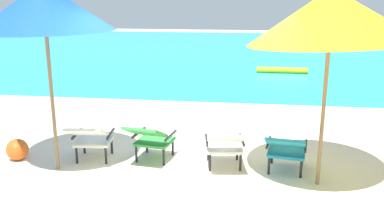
{
  "coord_description": "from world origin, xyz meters",
  "views": [
    {
      "loc": [
        0.88,
        -5.63,
        2.48
      ],
      "look_at": [
        0.0,
        0.69,
        0.75
      ],
      "focal_mm": 39.79,
      "sensor_mm": 36.0,
      "label": 1
    }
  ],
  "objects_px": {
    "swim_buoy": "(282,70)",
    "lounge_chair_far_left": "(91,137)",
    "beach_ball": "(17,149)",
    "beach_umbrella_left": "(44,7)",
    "lounge_chair_near_right": "(225,144)",
    "lounge_chair_far_right": "(286,148)",
    "lounge_chair_near_left": "(150,137)",
    "beach_umbrella_right": "(331,16)"
  },
  "relations": [
    {
      "from": "swim_buoy",
      "to": "beach_umbrella_right",
      "type": "distance_m",
      "value": 8.49
    },
    {
      "from": "lounge_chair_near_right",
      "to": "lounge_chair_far_right",
      "type": "distance_m",
      "value": 0.85
    },
    {
      "from": "beach_umbrella_right",
      "to": "beach_ball",
      "type": "xyz_separation_m",
      "value": [
        -4.44,
        0.24,
        -2.05
      ]
    },
    {
      "from": "lounge_chair_near_left",
      "to": "beach_umbrella_left",
      "type": "xyz_separation_m",
      "value": [
        -1.29,
        -0.41,
        1.89
      ]
    },
    {
      "from": "swim_buoy",
      "to": "lounge_chair_near_right",
      "type": "xyz_separation_m",
      "value": [
        -1.32,
        -7.93,
        0.31
      ]
    },
    {
      "from": "lounge_chair_far_left",
      "to": "beach_umbrella_right",
      "type": "distance_m",
      "value": 3.75
    },
    {
      "from": "lounge_chair_far_right",
      "to": "beach_ball",
      "type": "relative_size",
      "value": 2.84
    },
    {
      "from": "swim_buoy",
      "to": "beach_umbrella_left",
      "type": "height_order",
      "value": "beach_umbrella_left"
    },
    {
      "from": "swim_buoy",
      "to": "lounge_chair_far_left",
      "type": "bearing_deg",
      "value": -112.71
    },
    {
      "from": "swim_buoy",
      "to": "lounge_chair_far_left",
      "type": "xyz_separation_m",
      "value": [
        -3.32,
        -7.93,
        0.31
      ]
    },
    {
      "from": "beach_umbrella_right",
      "to": "beach_ball",
      "type": "relative_size",
      "value": 8.48
    },
    {
      "from": "lounge_chair_far_right",
      "to": "beach_umbrella_left",
      "type": "bearing_deg",
      "value": -175.92
    },
    {
      "from": "swim_buoy",
      "to": "lounge_chair_far_left",
      "type": "relative_size",
      "value": 1.72
    },
    {
      "from": "lounge_chair_near_left",
      "to": "beach_ball",
      "type": "xyz_separation_m",
      "value": [
        -2.05,
        -0.16,
        -0.24
      ]
    },
    {
      "from": "lounge_chair_near_right",
      "to": "lounge_chair_far_right",
      "type": "bearing_deg",
      "value": -4.2
    },
    {
      "from": "lounge_chair_far_left",
      "to": "lounge_chair_near_right",
      "type": "distance_m",
      "value": 2.0
    },
    {
      "from": "swim_buoy",
      "to": "beach_umbrella_left",
      "type": "bearing_deg",
      "value": -114.39
    },
    {
      "from": "beach_umbrella_right",
      "to": "lounge_chair_near_left",
      "type": "bearing_deg",
      "value": 170.39
    },
    {
      "from": "beach_umbrella_left",
      "to": "beach_ball",
      "type": "distance_m",
      "value": 2.28
    },
    {
      "from": "lounge_chair_near_left",
      "to": "lounge_chair_far_right",
      "type": "relative_size",
      "value": 1.0
    },
    {
      "from": "lounge_chair_near_right",
      "to": "lounge_chair_far_right",
      "type": "xyz_separation_m",
      "value": [
        0.85,
        -0.06,
        0.0
      ]
    },
    {
      "from": "beach_umbrella_left",
      "to": "beach_ball",
      "type": "bearing_deg",
      "value": 162.1
    },
    {
      "from": "lounge_chair_far_left",
      "to": "beach_ball",
      "type": "bearing_deg",
      "value": -177.69
    },
    {
      "from": "lounge_chair_far_left",
      "to": "beach_umbrella_left",
      "type": "relative_size",
      "value": 0.35
    },
    {
      "from": "lounge_chair_far_left",
      "to": "lounge_chair_near_left",
      "type": "bearing_deg",
      "value": 7.43
    },
    {
      "from": "swim_buoy",
      "to": "lounge_chair_far_left",
      "type": "height_order",
      "value": "lounge_chair_far_left"
    },
    {
      "from": "lounge_chair_far_left",
      "to": "lounge_chair_far_right",
      "type": "height_order",
      "value": "same"
    },
    {
      "from": "lounge_chair_far_right",
      "to": "beach_umbrella_left",
      "type": "xyz_separation_m",
      "value": [
        -3.26,
        -0.23,
        1.89
      ]
    },
    {
      "from": "lounge_chair_far_left",
      "to": "beach_ball",
      "type": "xyz_separation_m",
      "value": [
        -1.17,
        -0.05,
        -0.24
      ]
    },
    {
      "from": "lounge_chair_near_left",
      "to": "lounge_chair_near_right",
      "type": "bearing_deg",
      "value": -5.76
    },
    {
      "from": "swim_buoy",
      "to": "lounge_chair_far_right",
      "type": "distance_m",
      "value": 8.01
    },
    {
      "from": "lounge_chair_far_right",
      "to": "beach_ball",
      "type": "bearing_deg",
      "value": 179.81
    },
    {
      "from": "beach_umbrella_right",
      "to": "beach_ball",
      "type": "distance_m",
      "value": 4.89
    },
    {
      "from": "lounge_chair_far_left",
      "to": "beach_ball",
      "type": "height_order",
      "value": "lounge_chair_far_left"
    },
    {
      "from": "swim_buoy",
      "to": "lounge_chair_far_right",
      "type": "bearing_deg",
      "value": -93.37
    },
    {
      "from": "beach_ball",
      "to": "beach_umbrella_left",
      "type": "bearing_deg",
      "value": -17.9
    },
    {
      "from": "lounge_chair_near_right",
      "to": "beach_umbrella_left",
      "type": "bearing_deg",
      "value": -173.04
    },
    {
      "from": "swim_buoy",
      "to": "lounge_chair_near_left",
      "type": "xyz_separation_m",
      "value": [
        -2.44,
        -7.82,
        0.31
      ]
    },
    {
      "from": "lounge_chair_near_left",
      "to": "lounge_chair_near_right",
      "type": "distance_m",
      "value": 1.13
    },
    {
      "from": "swim_buoy",
      "to": "beach_umbrella_left",
      "type": "xyz_separation_m",
      "value": [
        -3.73,
        -8.22,
        2.2
      ]
    },
    {
      "from": "lounge_chair_near_right",
      "to": "beach_umbrella_right",
      "type": "bearing_deg",
      "value": -12.96
    },
    {
      "from": "lounge_chair_far_left",
      "to": "lounge_chair_near_left",
      "type": "distance_m",
      "value": 0.89
    }
  ]
}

